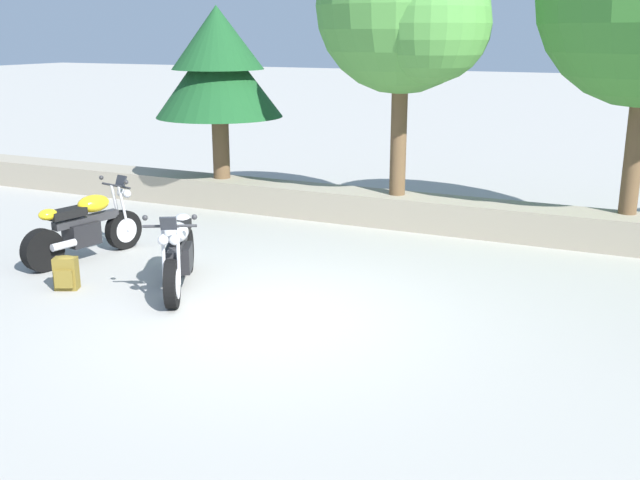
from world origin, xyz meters
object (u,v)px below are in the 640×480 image
Objects in this scene: leafy_tree_mid_left at (408,10)px; rider_backpack at (66,272)px; pine_tree_far_left at (218,65)px; motorcycle_yellow_near_left at (86,228)px; motorcycle_silver_centre at (178,254)px.

rider_backpack is at bearing -120.60° from leafy_tree_mid_left.
pine_tree_far_left reaches higher than rider_backpack.
leafy_tree_mid_left is (3.79, -0.12, 0.94)m from pine_tree_far_left.
motorcycle_yellow_near_left is 4.36× the size of rider_backpack.
motorcycle_yellow_near_left is at bearing -133.79° from leafy_tree_mid_left.
pine_tree_far_left reaches higher than motorcycle_silver_centre.
motorcycle_yellow_near_left is at bearing -88.69° from pine_tree_far_left.
motorcycle_silver_centre is 5.68m from leafy_tree_mid_left.
leafy_tree_mid_left is at bearing 46.21° from motorcycle_yellow_near_left.
motorcycle_silver_centre is 1.52m from rider_backpack.
leafy_tree_mid_left is at bearing 69.64° from motorcycle_silver_centre.
leafy_tree_mid_left is (3.70, 3.86, 3.18)m from motorcycle_yellow_near_left.
rider_backpack is 0.14× the size of pine_tree_far_left.
motorcycle_yellow_near_left is 1.42m from rider_backpack.
motorcycle_silver_centre is 5.50m from pine_tree_far_left.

